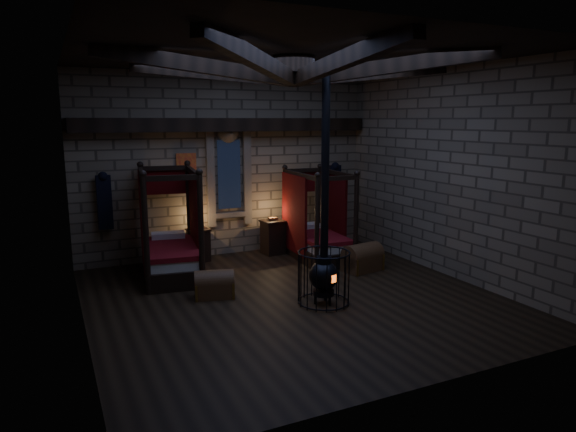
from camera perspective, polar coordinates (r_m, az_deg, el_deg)
name	(u,v)px	position (r m, az deg, el deg)	size (l,w,h in m)	color
room	(291,85)	(8.92, 0.36, 14.39)	(7.02, 7.02, 4.29)	black
bed_left	(171,250)	(10.79, -12.91, -3.69)	(1.39, 2.22, 2.18)	black
bed_right	(317,237)	(11.82, 3.21, -2.39)	(1.14, 1.99, 2.01)	black
trunk_left	(214,285)	(9.43, -8.18, -7.59)	(0.78, 0.60, 0.51)	#56341B
trunk_right	(362,258)	(11.03, 8.27, -4.68)	(0.90, 0.66, 0.60)	#56341B
nightstand_left	(199,245)	(11.79, -9.90, -3.14)	(0.52, 0.50, 0.91)	black
nightstand_right	(273,237)	(12.25, -1.69, -2.32)	(0.55, 0.53, 0.88)	black
stove	(324,271)	(8.94, 4.00, -6.12)	(0.91, 0.91, 4.05)	black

